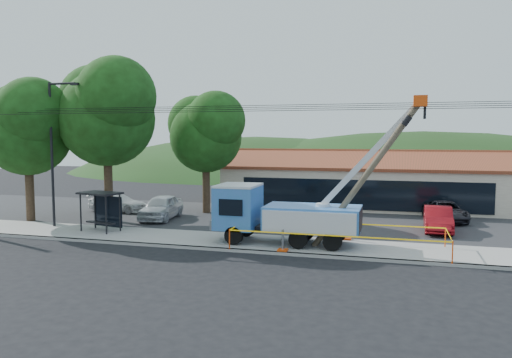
{
  "coord_description": "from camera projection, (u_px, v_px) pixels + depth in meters",
  "views": [
    {
      "loc": [
        6.46,
        -21.1,
        5.78
      ],
      "look_at": [
        -0.93,
        5.0,
        3.41
      ],
      "focal_mm": 35.0,
      "sensor_mm": 36.0,
      "label": 1
    }
  ],
  "objects": [
    {
      "name": "ground",
      "position": [
        246.0,
        264.0,
        22.48
      ],
      "size": [
        120.0,
        120.0,
        0.0
      ],
      "primitive_type": "plane",
      "color": "black",
      "rests_on": "ground"
    },
    {
      "name": "curb",
      "position": [
        258.0,
        252.0,
        24.49
      ],
      "size": [
        60.0,
        0.25,
        0.15
      ],
      "primitive_type": "cube",
      "color": "#A49F99",
      "rests_on": "ground"
    },
    {
      "name": "sidewalk",
      "position": [
        268.0,
        244.0,
        26.31
      ],
      "size": [
        60.0,
        4.0,
        0.15
      ],
      "primitive_type": "cube",
      "color": "#A49F99",
      "rests_on": "ground"
    },
    {
      "name": "parking_lot",
      "position": [
        297.0,
        220.0,
        33.98
      ],
      "size": [
        60.0,
        12.0,
        0.1
      ],
      "primitive_type": "cube",
      "color": "#28282B",
      "rests_on": "ground"
    },
    {
      "name": "strip_mall",
      "position": [
        365.0,
        184.0,
        40.38
      ],
      "size": [
        22.5,
        8.53,
        4.67
      ],
      "color": "#BBA994",
      "rests_on": "ground"
    },
    {
      "name": "streetlight",
      "position": [
        54.0,
        143.0,
        30.55
      ],
      "size": [
        2.13,
        0.22,
        9.0
      ],
      "color": "black",
      "rests_on": "ground"
    },
    {
      "name": "tree_west_near",
      "position": [
        106.0,
        109.0,
        32.75
      ],
      "size": [
        7.56,
        6.72,
        10.8
      ],
      "color": "#332316",
      "rests_on": "ground"
    },
    {
      "name": "tree_west_far",
      "position": [
        27.0,
        124.0,
        32.75
      ],
      "size": [
        6.84,
        6.08,
        9.48
      ],
      "color": "#332316",
      "rests_on": "ground"
    },
    {
      "name": "tree_lot",
      "position": [
        206.0,
        130.0,
        36.3
      ],
      "size": [
        6.3,
        5.6,
        8.94
      ],
      "color": "#332316",
      "rests_on": "ground"
    },
    {
      "name": "hill_west",
      "position": [
        256.0,
        172.0,
        79.27
      ],
      "size": [
        78.4,
        56.0,
        28.0
      ],
      "primitive_type": "ellipsoid",
      "color": "#1D3714",
      "rests_on": "ground"
    },
    {
      "name": "hill_center",
      "position": [
        422.0,
        175.0,
        72.49
      ],
      "size": [
        89.6,
        64.0,
        32.0
      ],
      "primitive_type": "ellipsoid",
      "color": "#1D3714",
      "rests_on": "ground"
    },
    {
      "name": "utility_truck",
      "position": [
        283.0,
        213.0,
        26.04
      ],
      "size": [
        10.62,
        4.07,
        7.51
      ],
      "color": "black",
      "rests_on": "ground"
    },
    {
      "name": "leaning_pole",
      "position": [
        371.0,
        169.0,
        24.38
      ],
      "size": [
        5.23,
        1.72,
        7.42
      ],
      "color": "brown",
      "rests_on": "ground"
    },
    {
      "name": "bus_shelter",
      "position": [
        102.0,
        202.0,
        29.44
      ],
      "size": [
        2.66,
        1.96,
        2.32
      ],
      "rotation": [
        0.0,
        0.0,
        -0.22
      ],
      "color": "black",
      "rests_on": "ground"
    },
    {
      "name": "caution_tape",
      "position": [
        339.0,
        233.0,
        24.92
      ],
      "size": [
        10.41,
        3.49,
        1.01
      ],
      "color": "#F1490D",
      "rests_on": "ground"
    },
    {
      "name": "car_silver",
      "position": [
        162.0,
        221.0,
        33.94
      ],
      "size": [
        2.46,
        5.01,
        1.64
      ],
      "primitive_type": "imported",
      "rotation": [
        0.0,
        0.0,
        0.11
      ],
      "color": "silver",
      "rests_on": "ground"
    },
    {
      "name": "car_red",
      "position": [
        438.0,
        233.0,
        29.65
      ],
      "size": [
        1.65,
        4.47,
        1.46
      ],
      "primitive_type": "imported",
      "rotation": [
        0.0,
        0.0,
        -0.02
      ],
      "color": "maroon",
      "rests_on": "ground"
    },
    {
      "name": "car_white",
      "position": [
        118.0,
        213.0,
        37.32
      ],
      "size": [
        4.61,
        2.09,
        1.31
      ],
      "primitive_type": "imported",
      "rotation": [
        0.0,
        0.0,
        1.52
      ],
      "color": "silver",
      "rests_on": "ground"
    },
    {
      "name": "car_dark",
      "position": [
        445.0,
        222.0,
        33.26
      ],
      "size": [
        2.98,
        4.99,
        1.3
      ],
      "primitive_type": "imported",
      "rotation": [
        0.0,
        0.0,
        0.19
      ],
      "color": "#222127",
      "rests_on": "ground"
    }
  ]
}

